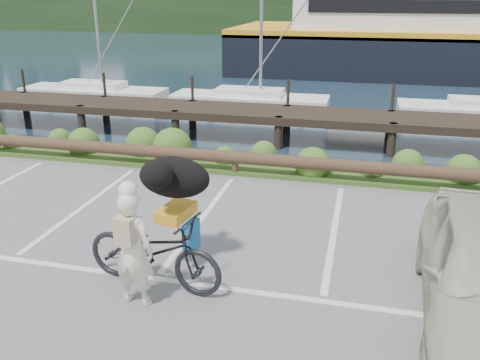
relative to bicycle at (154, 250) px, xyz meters
name	(u,v)px	position (x,y,z in m)	size (l,w,h in m)	color
ground	(166,266)	(-0.05, 0.55, -0.59)	(72.00, 72.00, 0.00)	#5E5E61
harbor_backdrop	(354,21)	(0.35, 78.96, -0.59)	(170.00, 160.00, 30.00)	#172838
vegetation_strip	(242,164)	(-0.05, 5.85, -0.54)	(34.00, 1.60, 0.10)	#3D5B21
log_rail	(235,175)	(-0.05, 5.15, -0.59)	(32.00, 0.30, 0.60)	#443021
bicycle	(154,250)	(0.00, 0.00, 0.00)	(0.79, 2.25, 1.18)	black
cyclist	(133,249)	(-0.08, -0.52, 0.28)	(0.63, 0.42, 1.74)	#EEE5CA
dog	(174,177)	(0.10, 0.71, 0.93)	(1.16, 0.57, 0.67)	black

